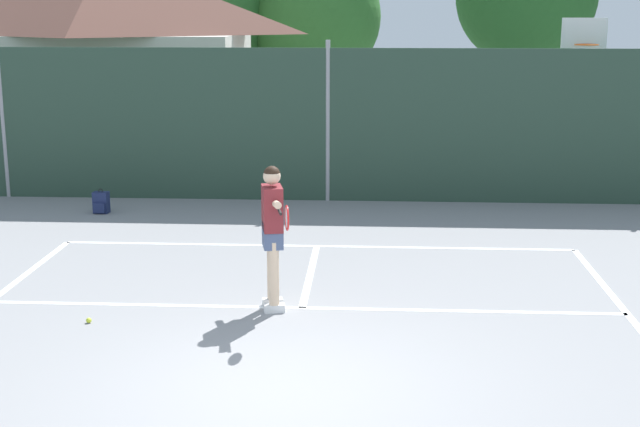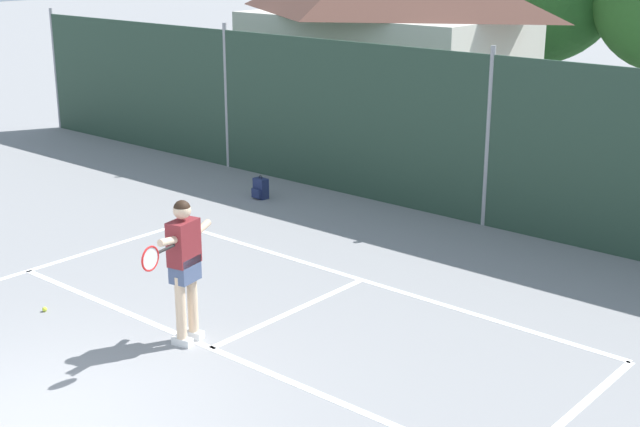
# 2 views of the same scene
# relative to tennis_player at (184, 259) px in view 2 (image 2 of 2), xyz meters

# --- Properties ---
(court_markings) EXTENTS (8.30, 11.10, 0.01)m
(court_markings) POSITION_rel_tennis_player_xyz_m (0.36, -1.76, -1.11)
(court_markings) COLOR white
(court_markings) RESTS_ON ground
(chainlink_fence) EXTENTS (26.09, 0.09, 3.15)m
(chainlink_fence) POSITION_rel_tennis_player_xyz_m (0.36, 6.59, 0.39)
(chainlink_fence) COLOR #284233
(chainlink_fence) RESTS_ON ground
(clubhouse_building) EXTENTS (6.97, 4.53, 4.99)m
(clubhouse_building) POSITION_rel_tennis_player_xyz_m (-5.26, 11.18, 1.48)
(clubhouse_building) COLOR beige
(clubhouse_building) RESTS_ON ground
(tennis_player) EXTENTS (0.46, 1.40, 1.85)m
(tennis_player) POSITION_rel_tennis_player_xyz_m (0.00, 0.00, 0.00)
(tennis_player) COLOR silver
(tennis_player) RESTS_ON ground
(tennis_ball) EXTENTS (0.07, 0.07, 0.07)m
(tennis_ball) POSITION_rel_tennis_player_xyz_m (-2.20, -0.64, -1.08)
(tennis_ball) COLOR #CCE033
(tennis_ball) RESTS_ON ground
(backpack_navy) EXTENTS (0.29, 0.26, 0.46)m
(backpack_navy) POSITION_rel_tennis_player_xyz_m (-3.82, 5.22, -0.92)
(backpack_navy) COLOR navy
(backpack_navy) RESTS_ON ground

